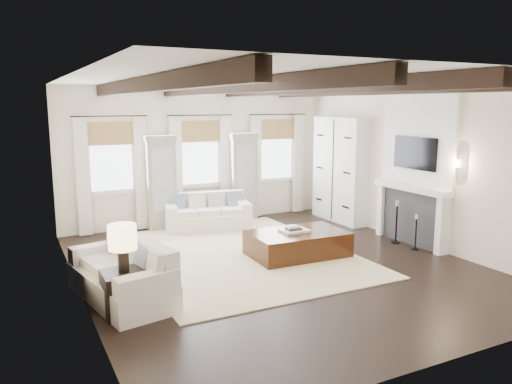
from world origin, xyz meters
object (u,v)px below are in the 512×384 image
side_table_back (157,215)px  sofa_left (125,275)px  side_table_front (125,292)px  sofa_back (207,214)px  ottoman (297,244)px

side_table_back → sofa_left: bearing=-111.7°
side_table_front → side_table_back: size_ratio=0.97×
sofa_back → side_table_front: sofa_back is taller
sofa_left → side_table_front: size_ratio=3.70×
sofa_back → side_table_front: bearing=-125.0°
sofa_left → side_table_back: 4.29m
side_table_front → side_table_back: side_table_back is taller
ottoman → side_table_back: 3.77m
sofa_left → ottoman: sofa_left is taller
ottoman → side_table_back: size_ratio=2.95×
ottoman → sofa_back: bearing=106.8°
sofa_left → ottoman: size_ratio=1.21×
side_table_front → side_table_back: bearing=69.3°
sofa_left → side_table_back: bearing=68.3°
ottoman → side_table_front: bearing=-159.7°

